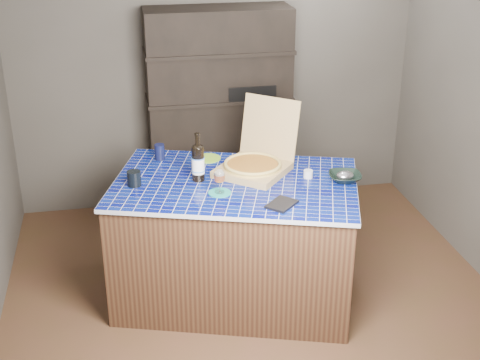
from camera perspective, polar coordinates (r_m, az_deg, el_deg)
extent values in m
plane|color=#502F22|center=(4.81, 1.31, -10.39)|extent=(3.50, 3.50, 0.00)
plane|color=#524E47|center=(5.87, -2.20, 9.57)|extent=(3.50, 0.00, 3.50)
plane|color=#524E47|center=(2.72, 9.40, -9.11)|extent=(3.50, 0.00, 3.50)
cube|color=black|center=(5.76, -1.80, 5.66)|extent=(1.20, 0.40, 1.80)
cube|color=black|center=(5.69, 0.76, 7.81)|extent=(0.40, 0.32, 0.12)
cube|color=#4C321E|center=(4.68, -0.40, -5.28)|extent=(1.80, 1.42, 0.86)
cube|color=#050C55|center=(4.47, -0.42, -0.32)|extent=(1.85, 1.47, 0.03)
cube|color=tan|center=(4.59, 1.08, 0.86)|extent=(0.60, 0.60, 0.05)
cube|color=tan|center=(4.72, 2.56, 4.54)|extent=(0.39, 0.35, 0.42)
cylinder|color=tan|center=(4.58, 1.08, 1.21)|extent=(0.39, 0.39, 0.01)
cylinder|color=#66130B|center=(4.57, 1.09, 1.35)|extent=(0.35, 0.35, 0.01)
torus|color=tan|center=(4.57, 1.09, 1.41)|extent=(0.40, 0.40, 0.02)
cylinder|color=black|center=(4.46, -3.60, 1.36)|extent=(0.08, 0.08, 0.23)
ellipsoid|color=black|center=(4.41, -3.64, 2.76)|extent=(0.08, 0.08, 0.05)
cylinder|color=black|center=(4.39, -3.66, 3.44)|extent=(0.03, 0.03, 0.09)
cylinder|color=white|center=(4.46, -3.60, 1.23)|extent=(0.09, 0.09, 0.11)
cylinder|color=#3E76D5|center=(4.47, -3.58, 0.84)|extent=(0.09, 0.09, 0.01)
cylinder|color=#3E76D5|center=(4.44, -3.61, 1.89)|extent=(0.09, 0.09, 0.01)
cylinder|color=#1A8A7D|center=(4.31, -1.75, -1.09)|extent=(0.15, 0.15, 0.01)
cylinder|color=white|center=(4.30, -1.75, -1.03)|extent=(0.06, 0.06, 0.00)
cylinder|color=white|center=(4.29, -1.75, -0.59)|extent=(0.01, 0.01, 0.07)
ellipsoid|color=white|center=(4.26, -1.77, 0.34)|extent=(0.07, 0.07, 0.10)
cylinder|color=#C3591F|center=(4.26, -1.76, 0.23)|extent=(0.06, 0.06, 0.05)
cylinder|color=white|center=(4.25, -1.77, 0.56)|extent=(0.06, 0.06, 0.02)
cylinder|color=black|center=(4.45, -9.03, 0.13)|extent=(0.09, 0.09, 0.10)
cube|color=black|center=(4.15, 3.58, -2.07)|extent=(0.24, 0.24, 0.02)
imported|color=black|center=(4.53, 8.94, 0.23)|extent=(0.25, 0.25, 0.05)
ellipsoid|color=#ABABB6|center=(4.52, 8.95, 0.39)|extent=(0.12, 0.10, 0.06)
cylinder|color=silver|center=(4.54, 5.84, 0.51)|extent=(0.06, 0.06, 0.05)
cylinder|color=black|center=(4.85, -6.87, 2.39)|extent=(0.07, 0.07, 0.11)
cylinder|color=#7AB526|center=(4.85, -2.77, 1.87)|extent=(0.19, 0.19, 0.01)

